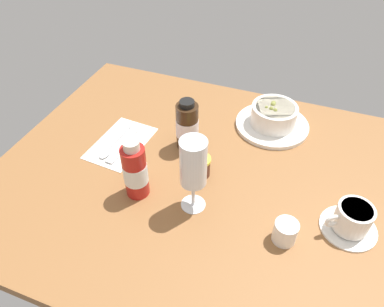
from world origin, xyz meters
TOP-DOWN VIEW (x-y plane):
  - ground_plane at (0.00, 0.00)cm, footprint 110.00×84.00cm
  - porridge_bowl at (-10.67, -25.86)cm, footprint 21.31×21.31cm
  - cutlery_setting at (27.51, -3.02)cm, footprint 14.45×20.86cm
  - coffee_cup at (-33.62, 4.34)cm, footprint 12.39×12.39cm
  - creamer_jug at (-20.69, 12.12)cm, footprint 5.90×5.35cm
  - wine_glass at (0.74, 10.05)cm, footprint 5.92×5.92cm
  - jam_jar at (2.64, 0.28)cm, footprint 5.32×5.32cm
  - sauce_bottle_red at (14.69, 10.98)cm, footprint 5.74×5.74cm
  - sauce_bottle_brown at (9.68, -9.27)cm, footprint 6.07×6.07cm

SIDE VIEW (x-z plane):
  - ground_plane at x=0.00cm, z-range -3.00..0.00cm
  - cutlery_setting at x=27.51cm, z-range -0.20..0.70cm
  - creamer_jug at x=-20.69cm, z-range -0.20..5.61cm
  - jam_jar at x=2.64cm, z-range 0.03..5.52cm
  - coffee_cup at x=-33.62cm, z-range -0.22..6.74cm
  - porridge_bowl at x=-10.67cm, z-range -0.62..7.32cm
  - sauce_bottle_brown at x=9.68cm, z-range -0.57..14.18cm
  - sauce_bottle_red at x=14.69cm, z-range -0.80..15.31cm
  - wine_glass at x=0.74cm, z-range 3.16..22.77cm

